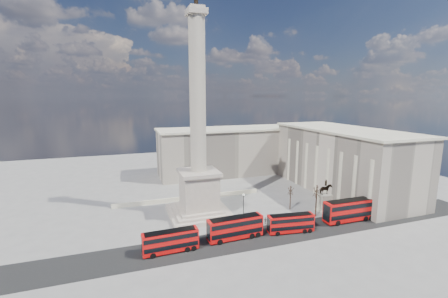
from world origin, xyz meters
TOP-DOWN VIEW (x-y plane):
  - ground at (0.00, 0.00)m, footprint 180.00×180.00m
  - asphalt_road at (5.00, -10.00)m, footprint 120.00×9.00m
  - nelsons_column at (0.00, 5.00)m, footprint 14.00×14.00m
  - balustrade_wall at (0.00, 16.00)m, footprint 40.00×0.60m
  - building_east at (45.00, 10.00)m, footprint 19.00×46.00m
  - building_northeast at (20.00, 40.00)m, footprint 51.00×17.00m
  - red_bus_a at (-9.09, -10.18)m, footprint 10.11×2.73m
  - red_bus_b at (3.79, -9.14)m, footprint 11.26×3.16m
  - red_bus_c at (15.64, -10.22)m, footprint 9.85×3.43m
  - red_bus_d at (31.21, -9.48)m, footprint 12.37×3.00m
  - victorian_lamp at (9.35, 0.21)m, footprint 0.49×0.49m
  - equestrian_statue at (29.79, -2.53)m, footprint 3.80×2.85m
  - bare_tree_near at (25.61, -4.76)m, footprint 1.83×1.83m
  - bare_tree_mid at (22.31, 1.11)m, footprint 1.67×1.67m
  - bare_tree_far at (39.06, 10.86)m, footprint 1.57×1.57m
  - pedestrian_walking at (22.02, -5.73)m, footprint 0.74×0.68m
  - pedestrian_standing at (23.18, -6.35)m, footprint 0.84×0.69m
  - pedestrian_crossing at (12.56, -4.74)m, footprint 0.78×0.94m

SIDE VIEW (x-z plane):
  - ground at x=0.00m, z-range 0.00..0.00m
  - asphalt_road at x=5.00m, z-range 0.00..0.01m
  - balustrade_wall at x=0.00m, z-range 0.00..1.10m
  - pedestrian_crossing at x=12.56m, z-range 0.00..1.51m
  - pedestrian_standing at x=23.18m, z-range 0.00..1.61m
  - pedestrian_walking at x=22.02m, z-range 0.00..1.70m
  - red_bus_c at x=15.64m, z-range 0.10..4.01m
  - red_bus_a at x=-9.09m, z-range 0.10..4.17m
  - red_bus_b at x=3.79m, z-range 0.11..4.63m
  - red_bus_d at x=31.21m, z-range 0.12..5.13m
  - equestrian_statue at x=29.79m, z-range -1.23..6.73m
  - victorian_lamp at x=9.35m, z-range 0.51..6.23m
  - bare_tree_mid at x=22.31m, z-range 1.82..8.16m
  - bare_tree_far at x=39.06m, z-range 1.85..8.28m
  - bare_tree_near at x=25.61m, z-range 2.30..10.29m
  - building_northeast at x=20.00m, z-range 0.02..16.62m
  - building_east at x=45.00m, z-range 0.02..18.62m
  - nelsons_column at x=0.00m, z-range -12.01..37.84m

